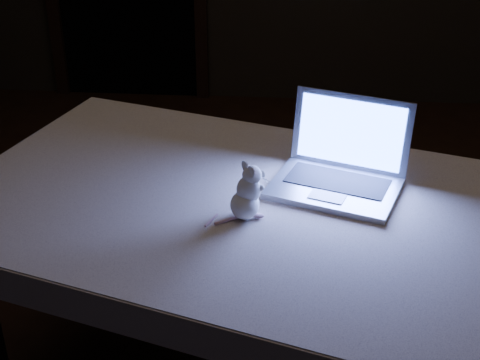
# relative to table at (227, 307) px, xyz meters

# --- Properties ---
(floor) EXTENTS (5.00, 5.00, 0.00)m
(floor) POSITION_rel_table_xyz_m (0.18, 0.26, -0.39)
(floor) COLOR black
(floor) RESTS_ON ground
(table) EXTENTS (1.67, 1.33, 0.78)m
(table) POSITION_rel_table_xyz_m (0.00, 0.00, 0.00)
(table) COLOR black
(table) RESTS_ON floor
(tablecloth) EXTENTS (1.85, 1.59, 0.10)m
(tablecloth) POSITION_rel_table_xyz_m (0.10, -0.03, 0.35)
(tablecloth) COLOR beige
(tablecloth) RESTS_ON table
(laptop) EXTENTS (0.44, 0.41, 0.24)m
(laptop) POSITION_rel_table_xyz_m (0.31, 0.06, 0.52)
(laptop) COLOR #A3A4A8
(laptop) RESTS_ON tablecloth
(plush_mouse) EXTENTS (0.15, 0.15, 0.16)m
(plush_mouse) POSITION_rel_table_xyz_m (0.06, -0.10, 0.48)
(plush_mouse) COLOR white
(plush_mouse) RESTS_ON tablecloth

